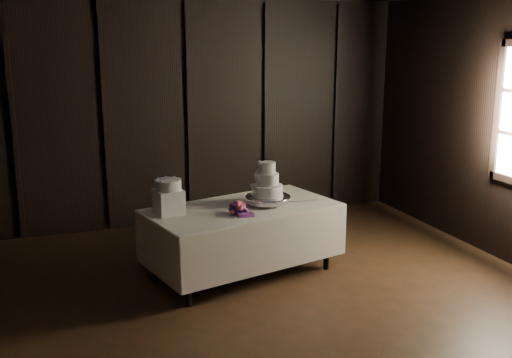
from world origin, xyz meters
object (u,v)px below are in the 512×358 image
(small_cake, at_px, (168,185))
(display_table, at_px, (243,238))
(bouquet, at_px, (237,208))
(wedding_cake, at_px, (266,183))
(box_pedestal, at_px, (169,202))
(cake_stand, at_px, (268,200))

(small_cake, bearing_deg, display_table, -1.26)
(bouquet, relative_size, small_cake, 1.38)
(wedding_cake, distance_m, box_pedestal, 1.05)
(display_table, height_order, bouquet, bouquet)
(bouquet, height_order, small_cake, small_cake)
(wedding_cake, bearing_deg, display_table, -171.72)
(display_table, distance_m, wedding_cake, 0.64)
(cake_stand, distance_m, wedding_cake, 0.20)
(small_cake, bearing_deg, wedding_cake, -1.76)
(display_table, distance_m, cake_stand, 0.48)
(cake_stand, height_order, small_cake, small_cake)
(cake_stand, height_order, wedding_cake, wedding_cake)
(display_table, relative_size, cake_stand, 4.50)
(cake_stand, relative_size, bouquet, 1.33)
(bouquet, distance_m, small_cake, 0.73)
(wedding_cake, bearing_deg, bouquet, -140.72)
(box_pedestal, bearing_deg, wedding_cake, -1.76)
(box_pedestal, height_order, small_cake, small_cake)
(display_table, relative_size, bouquet, 6.00)
(box_pedestal, bearing_deg, display_table, -1.26)
(display_table, height_order, cake_stand, cake_stand)
(wedding_cake, bearing_deg, cake_stand, 41.28)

